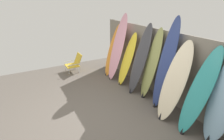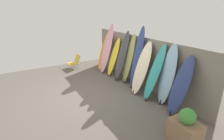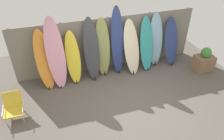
{
  "view_description": "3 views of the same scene",
  "coord_description": "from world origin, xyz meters",
  "px_view_note": "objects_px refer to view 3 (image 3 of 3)",
  "views": [
    {
      "loc": [
        2.95,
        -1.24,
        2.53
      ],
      "look_at": [
        -0.29,
        0.55,
        1.0
      ],
      "focal_mm": 28.0,
      "sensor_mm": 36.0,
      "label": 1
    },
    {
      "loc": [
        4.88,
        -2.03,
        2.74
      ],
      "look_at": [
        0.47,
        0.53,
        0.94
      ],
      "focal_mm": 28.0,
      "sensor_mm": 36.0,
      "label": 2
    },
    {
      "loc": [
        -1.82,
        -4.2,
        4.29
      ],
      "look_at": [
        -0.36,
        0.44,
        0.93
      ],
      "focal_mm": 35.0,
      "sensor_mm": 36.0,
      "label": 3
    }
  ],
  "objects_px": {
    "surfboard_olive_4": "(102,48)",
    "surfboard_navy_9": "(171,42)",
    "surfboard_yellow_2": "(73,58)",
    "planter_box": "(204,61)",
    "surfboard_pink_1": "(55,54)",
    "surfboard_navy_5": "(117,41)",
    "surfboard_teal_7": "(147,44)",
    "surfboard_cream_6": "(132,48)",
    "surfboard_charcoal_3": "(92,50)",
    "surfboard_orange_0": "(44,61)",
    "beach_chair": "(13,106)",
    "surfboard_skyblue_8": "(156,40)"
  },
  "relations": [
    {
      "from": "surfboard_olive_4",
      "to": "surfboard_navy_9",
      "type": "height_order",
      "value": "surfboard_olive_4"
    },
    {
      "from": "surfboard_yellow_2",
      "to": "planter_box",
      "type": "distance_m",
      "value": 4.37
    },
    {
      "from": "surfboard_pink_1",
      "to": "surfboard_navy_9",
      "type": "distance_m",
      "value": 3.92
    },
    {
      "from": "surfboard_navy_5",
      "to": "planter_box",
      "type": "xyz_separation_m",
      "value": [
        2.81,
        -0.87,
        -0.74
      ]
    },
    {
      "from": "surfboard_pink_1",
      "to": "surfboard_yellow_2",
      "type": "height_order",
      "value": "surfboard_pink_1"
    },
    {
      "from": "surfboard_teal_7",
      "to": "surfboard_pink_1",
      "type": "bearing_deg",
      "value": -179.05
    },
    {
      "from": "surfboard_cream_6",
      "to": "surfboard_teal_7",
      "type": "height_order",
      "value": "surfboard_teal_7"
    },
    {
      "from": "surfboard_cream_6",
      "to": "planter_box",
      "type": "bearing_deg",
      "value": -17.08
    },
    {
      "from": "surfboard_teal_7",
      "to": "surfboard_navy_9",
      "type": "height_order",
      "value": "surfboard_teal_7"
    },
    {
      "from": "surfboard_charcoal_3",
      "to": "surfboard_yellow_2",
      "type": "bearing_deg",
      "value": -178.4
    },
    {
      "from": "surfboard_olive_4",
      "to": "surfboard_navy_9",
      "type": "distance_m",
      "value": 2.45
    },
    {
      "from": "surfboard_navy_5",
      "to": "surfboard_navy_9",
      "type": "distance_m",
      "value": 1.97
    },
    {
      "from": "surfboard_orange_0",
      "to": "surfboard_pink_1",
      "type": "bearing_deg",
      "value": -5.45
    },
    {
      "from": "surfboard_yellow_2",
      "to": "surfboard_navy_9",
      "type": "height_order",
      "value": "surfboard_navy_9"
    },
    {
      "from": "beach_chair",
      "to": "surfboard_skyblue_8",
      "type": "bearing_deg",
      "value": 23.45
    },
    {
      "from": "surfboard_navy_9",
      "to": "beach_chair",
      "type": "height_order",
      "value": "surfboard_navy_9"
    },
    {
      "from": "surfboard_charcoal_3",
      "to": "surfboard_cream_6",
      "type": "distance_m",
      "value": 1.31
    },
    {
      "from": "surfboard_navy_5",
      "to": "surfboard_cream_6",
      "type": "height_order",
      "value": "surfboard_navy_5"
    },
    {
      "from": "surfboard_olive_4",
      "to": "surfboard_navy_9",
      "type": "relative_size",
      "value": 1.16
    },
    {
      "from": "surfboard_navy_5",
      "to": "surfboard_teal_7",
      "type": "bearing_deg",
      "value": -5.21
    },
    {
      "from": "surfboard_teal_7",
      "to": "planter_box",
      "type": "xyz_separation_m",
      "value": [
        1.82,
        -0.78,
        -0.52
      ]
    },
    {
      "from": "surfboard_cream_6",
      "to": "surfboard_skyblue_8",
      "type": "height_order",
      "value": "surfboard_skyblue_8"
    },
    {
      "from": "surfboard_teal_7",
      "to": "beach_chair",
      "type": "relative_size",
      "value": 2.74
    },
    {
      "from": "surfboard_charcoal_3",
      "to": "surfboard_navy_9",
      "type": "relative_size",
      "value": 1.2
    },
    {
      "from": "surfboard_skyblue_8",
      "to": "beach_chair",
      "type": "distance_m",
      "value": 4.83
    },
    {
      "from": "surfboard_olive_4",
      "to": "surfboard_navy_5",
      "type": "distance_m",
      "value": 0.52
    },
    {
      "from": "surfboard_navy_9",
      "to": "planter_box",
      "type": "distance_m",
      "value": 1.27
    },
    {
      "from": "surfboard_yellow_2",
      "to": "planter_box",
      "type": "xyz_separation_m",
      "value": [
        4.28,
        -0.78,
        -0.44
      ]
    },
    {
      "from": "surfboard_navy_5",
      "to": "surfboard_teal_7",
      "type": "xyz_separation_m",
      "value": [
        0.99,
        -0.09,
        -0.22
      ]
    },
    {
      "from": "surfboard_cream_6",
      "to": "beach_chair",
      "type": "xyz_separation_m",
      "value": [
        -3.68,
        -1.07,
        -0.54
      ]
    },
    {
      "from": "surfboard_navy_5",
      "to": "beach_chair",
      "type": "distance_m",
      "value": 3.54
    },
    {
      "from": "surfboard_yellow_2",
      "to": "surfboard_olive_4",
      "type": "height_order",
      "value": "surfboard_olive_4"
    },
    {
      "from": "surfboard_teal_7",
      "to": "beach_chair",
      "type": "bearing_deg",
      "value": -165.2
    },
    {
      "from": "surfboard_pink_1",
      "to": "surfboard_navy_5",
      "type": "bearing_deg",
      "value": 4.07
    },
    {
      "from": "surfboard_skyblue_8",
      "to": "surfboard_pink_1",
      "type": "bearing_deg",
      "value": -177.05
    },
    {
      "from": "beach_chair",
      "to": "surfboard_olive_4",
      "type": "bearing_deg",
      "value": 32.41
    },
    {
      "from": "surfboard_yellow_2",
      "to": "surfboard_skyblue_8",
      "type": "distance_m",
      "value": 2.86
    },
    {
      "from": "surfboard_pink_1",
      "to": "surfboard_yellow_2",
      "type": "bearing_deg",
      "value": 6.04
    },
    {
      "from": "planter_box",
      "to": "surfboard_skyblue_8",
      "type": "bearing_deg",
      "value": 147.6
    },
    {
      "from": "surfboard_orange_0",
      "to": "surfboard_pink_1",
      "type": "relative_size",
      "value": 0.83
    },
    {
      "from": "surfboard_charcoal_3",
      "to": "surfboard_olive_4",
      "type": "distance_m",
      "value": 0.38
    },
    {
      "from": "surfboard_orange_0",
      "to": "surfboard_teal_7",
      "type": "height_order",
      "value": "surfboard_teal_7"
    },
    {
      "from": "surfboard_skyblue_8",
      "to": "surfboard_olive_4",
      "type": "bearing_deg",
      "value": -179.37
    },
    {
      "from": "surfboard_yellow_2",
      "to": "surfboard_cream_6",
      "type": "distance_m",
      "value": 1.9
    },
    {
      "from": "surfboard_orange_0",
      "to": "surfboard_charcoal_3",
      "type": "distance_m",
      "value": 1.45
    },
    {
      "from": "surfboard_teal_7",
      "to": "surfboard_navy_9",
      "type": "relative_size",
      "value": 1.08
    },
    {
      "from": "surfboard_pink_1",
      "to": "surfboard_charcoal_3",
      "type": "relative_size",
      "value": 1.09
    },
    {
      "from": "surfboard_yellow_2",
      "to": "surfboard_cream_6",
      "type": "relative_size",
      "value": 0.92
    },
    {
      "from": "surfboard_pink_1",
      "to": "planter_box",
      "type": "distance_m",
      "value": 4.88
    },
    {
      "from": "surfboard_yellow_2",
      "to": "surfboard_navy_5",
      "type": "bearing_deg",
      "value": 3.4
    }
  ]
}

